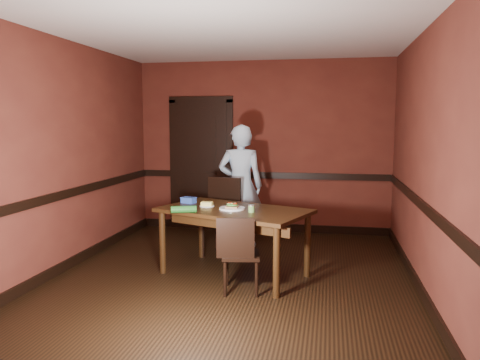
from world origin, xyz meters
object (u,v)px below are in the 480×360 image
at_px(dining_table, 234,242).
at_px(sandwich_plate, 232,207).
at_px(chair_near, 241,253).
at_px(food_tub, 189,200).
at_px(sauce_jar, 251,209).
at_px(cheese_saucer, 207,205).
at_px(person, 241,186).
at_px(chair_far, 224,217).

bearing_deg(dining_table, sandwich_plate, -100.86).
bearing_deg(dining_table, chair_near, -49.91).
xyz_separation_m(dining_table, food_tub, (-0.62, 0.27, 0.42)).
height_order(sauce_jar, cheese_saucer, sauce_jar).
xyz_separation_m(chair_near, sauce_jar, (0.05, 0.34, 0.41)).
bearing_deg(sandwich_plate, chair_near, -67.89).
xyz_separation_m(chair_near, cheese_saucer, (-0.52, 0.61, 0.39)).
bearing_deg(sauce_jar, sandwich_plate, 150.29).
distance_m(chair_near, cheese_saucer, 0.89).
distance_m(person, sauce_jar, 1.51).
distance_m(sandwich_plate, sauce_jar, 0.28).
height_order(chair_near, sauce_jar, sauce_jar).
bearing_deg(sauce_jar, cheese_saucer, 155.11).
xyz_separation_m(cheese_saucer, food_tub, (-0.28, 0.18, 0.01)).
bearing_deg(person, sandwich_plate, 89.25).
relative_size(cheese_saucer, food_tub, 0.87).
relative_size(person, food_tub, 8.70).
height_order(sandwich_plate, cheese_saucer, sandwich_plate).
distance_m(dining_table, sauce_jar, 0.51).
bearing_deg(sauce_jar, chair_near, -97.93).
bearing_deg(chair_far, sandwich_plate, -59.86).
height_order(chair_near, person, person).
bearing_deg(person, chair_far, 69.42).
height_order(sauce_jar, food_tub, sauce_jar).
bearing_deg(chair_far, food_tub, -112.33).
height_order(chair_far, person, person).
bearing_deg(sauce_jar, food_tub, 152.55).
relative_size(dining_table, food_tub, 8.33).
relative_size(dining_table, cheese_saucer, 9.53).
distance_m(chair_far, cheese_saucer, 0.73).
bearing_deg(dining_table, cheese_saucer, -175.05).
height_order(chair_far, cheese_saucer, chair_far).
distance_m(chair_far, sauce_jar, 1.11).
xyz_separation_m(dining_table, chair_near, (0.18, -0.51, 0.02)).
bearing_deg(cheese_saucer, chair_far, 85.92).
xyz_separation_m(sandwich_plate, food_tub, (-0.60, 0.30, 0.02)).
xyz_separation_m(chair_far, chair_near, (0.47, -1.27, -0.10)).
bearing_deg(chair_far, chair_near, -58.74).
bearing_deg(cheese_saucer, dining_table, -15.82).
bearing_deg(sandwich_plate, food_tub, 153.50).
bearing_deg(chair_near, sandwich_plate, -77.14).
bearing_deg(chair_near, food_tub, -53.72).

